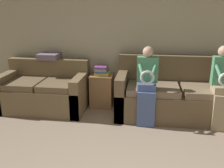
{
  "coord_description": "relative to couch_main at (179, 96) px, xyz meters",
  "views": [
    {
      "loc": [
        0.03,
        -1.54,
        1.81
      ],
      "look_at": [
        -0.44,
        1.83,
        0.76
      ],
      "focal_mm": 40.0,
      "sensor_mm": 36.0,
      "label": 1
    }
  ],
  "objects": [
    {
      "name": "side_shelf",
      "position": [
        -1.38,
        0.25,
        -0.04
      ],
      "size": [
        0.42,
        0.39,
        0.61
      ],
      "color": "olive",
      "rests_on": "ground_plane"
    },
    {
      "name": "wall_back",
      "position": [
        -0.61,
        0.5,
        0.92
      ],
      "size": [
        7.57,
        0.06,
        2.55
      ],
      "color": "#BCB293",
      "rests_on": "ground_plane"
    },
    {
      "name": "throw_pillow",
      "position": [
        -2.38,
        0.29,
        0.58
      ],
      "size": [
        0.37,
        0.37,
        0.1
      ],
      "color": "slate",
      "rests_on": "couch_side"
    },
    {
      "name": "couch_side",
      "position": [
        -2.4,
        -0.01,
        -0.03
      ],
      "size": [
        1.53,
        0.86,
        0.88
      ],
      "color": "brown",
      "rests_on": "ground_plane"
    },
    {
      "name": "child_right_seated",
      "position": [
        0.55,
        -0.37,
        0.35
      ],
      "size": [
        0.27,
        0.37,
        1.27
      ],
      "color": "tan",
      "rests_on": "ground_plane"
    },
    {
      "name": "couch_main",
      "position": [
        0.0,
        0.0,
        0.0
      ],
      "size": [
        2.11,
        0.89,
        1.0
      ],
      "color": "brown",
      "rests_on": "ground_plane"
    },
    {
      "name": "child_left_seated",
      "position": [
        -0.55,
        -0.37,
        0.32
      ],
      "size": [
        0.33,
        0.38,
        1.24
      ],
      "color": "#475B8E",
      "rests_on": "ground_plane"
    },
    {
      "name": "book_stack",
      "position": [
        -1.38,
        0.25,
        0.34
      ],
      "size": [
        0.26,
        0.31,
        0.17
      ],
      "color": "gold",
      "rests_on": "side_shelf"
    }
  ]
}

